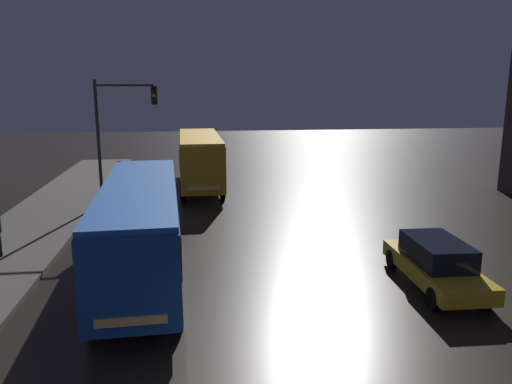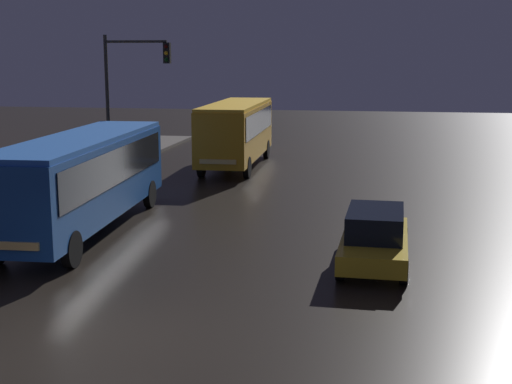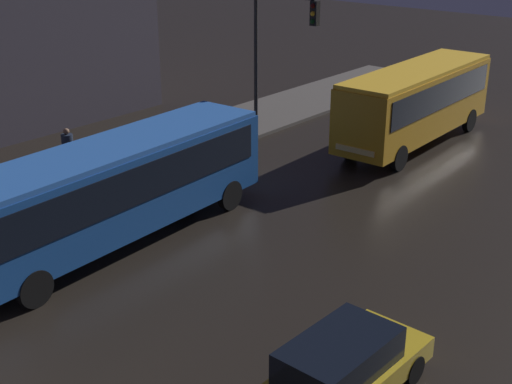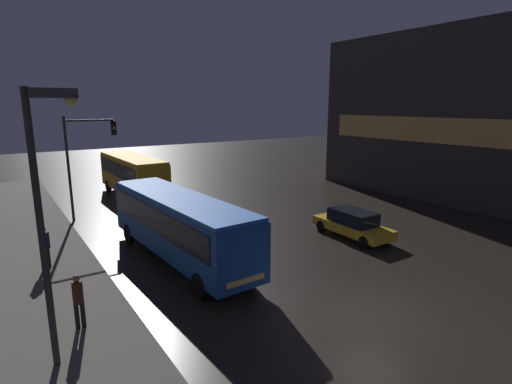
{
  "view_description": "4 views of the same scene",
  "coord_description": "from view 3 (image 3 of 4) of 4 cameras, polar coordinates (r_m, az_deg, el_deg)",
  "views": [
    {
      "loc": [
        -1.97,
        -7.65,
        6.19
      ],
      "look_at": [
        0.47,
        11.58,
        1.99
      ],
      "focal_mm": 35.0,
      "sensor_mm": 36.0,
      "label": 1
    },
    {
      "loc": [
        5.45,
        -12.63,
        5.55
      ],
      "look_at": [
        1.73,
        8.82,
        1.36
      ],
      "focal_mm": 50.0,
      "sensor_mm": 36.0,
      "label": 2
    },
    {
      "loc": [
        11.74,
        -3.85,
        9.39
      ],
      "look_at": [
        -0.59,
        10.81,
        1.62
      ],
      "focal_mm": 50.0,
      "sensor_mm": 36.0,
      "label": 3
    },
    {
      "loc": [
        -10.48,
        -8.18,
        7.09
      ],
      "look_at": [
        1.23,
        9.36,
        2.45
      ],
      "focal_mm": 28.0,
      "sensor_mm": 36.0,
      "label": 4
    }
  ],
  "objects": [
    {
      "name": "traffic_light_main",
      "position": [
        28.4,
        1.58,
        11.81
      ],
      "size": [
        3.07,
        0.35,
        6.44
      ],
      "color": "#2D2D2D",
      "rests_on": "ground"
    },
    {
      "name": "sidewalk_left",
      "position": [
        26.62,
        -15.16,
        0.8
      ],
      "size": [
        4.0,
        48.0,
        0.15
      ],
      "color": "#56514C",
      "rests_on": "ground"
    },
    {
      "name": "car_taxi",
      "position": [
        14.67,
        6.61,
        -14.1
      ],
      "size": [
        1.87,
        4.68,
        1.5
      ],
      "rotation": [
        0.0,
        0.0,
        3.11
      ],
      "color": "gold",
      "rests_on": "ground"
    },
    {
      "name": "bus_near",
      "position": [
        21.03,
        -11.06,
        0.76
      ],
      "size": [
        2.85,
        10.65,
        3.06
      ],
      "rotation": [
        0.0,
        0.0,
        3.19
      ],
      "color": "#194793",
      "rests_on": "ground"
    },
    {
      "name": "pedestrian_near",
      "position": [
        26.44,
        -14.81,
        3.44
      ],
      "size": [
        0.58,
        0.58,
        1.84
      ],
      "rotation": [
        0.0,
        0.0,
        5.42
      ],
      "color": "black",
      "rests_on": "sidewalk_left"
    },
    {
      "name": "bus_far",
      "position": [
        30.2,
        12.69,
        7.34
      ],
      "size": [
        2.59,
        9.38,
        3.22
      ],
      "rotation": [
        0.0,
        0.0,
        3.16
      ],
      "color": "orange",
      "rests_on": "ground"
    }
  ]
}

